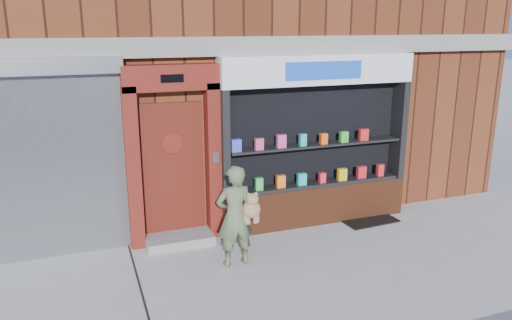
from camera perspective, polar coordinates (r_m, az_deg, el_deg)
ground at (r=7.13m, az=0.25°, el=-14.07°), size 80.00×80.00×0.00m
building at (r=12.02m, az=-10.20°, el=17.50°), size 12.00×8.16×8.00m
shutter_bay at (r=7.99m, az=-25.58°, el=0.94°), size 3.10×0.30×3.04m
red_door_bay at (r=8.07m, az=-9.36°, el=0.48°), size 1.52×0.58×2.90m
pharmacy_bay at (r=8.83m, az=6.81°, el=1.30°), size 3.50×0.41×3.00m
woman at (r=7.36m, az=-2.27°, el=-6.35°), size 0.67×0.40×1.54m
doormat at (r=9.50m, az=12.54°, el=-6.58°), size 1.05×0.77×0.02m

